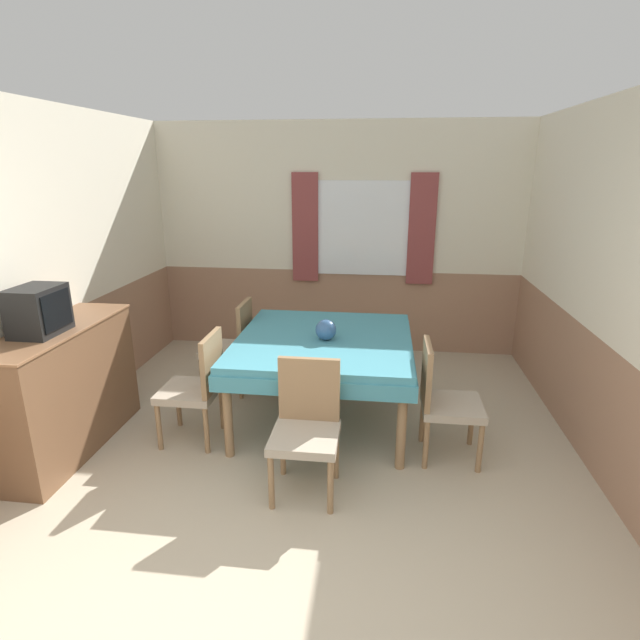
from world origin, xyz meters
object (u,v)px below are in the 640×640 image
(dining_table, at_px, (324,349))
(chair_left_far, at_px, (233,344))
(chair_head_near, at_px, (306,424))
(chair_right_near, at_px, (443,398))
(chair_left_near, at_px, (197,384))
(sideboard, at_px, (64,389))
(vase, at_px, (326,330))
(tv, at_px, (38,311))

(dining_table, distance_m, chair_left_far, 1.07)
(dining_table, height_order, chair_head_near, chair_head_near)
(dining_table, xyz_separation_m, chair_right_near, (0.94, -0.47, -0.17))
(chair_head_near, bearing_deg, chair_right_near, -151.60)
(chair_left_near, height_order, chair_head_near, same)
(sideboard, bearing_deg, chair_left_near, 14.48)
(sideboard, bearing_deg, dining_table, 20.79)
(chair_head_near, height_order, sideboard, sideboard)
(sideboard, xyz_separation_m, vase, (1.92, 0.66, 0.33))
(chair_right_near, xyz_separation_m, tv, (-2.85, -0.37, 0.68))
(chair_right_near, xyz_separation_m, vase, (-0.92, 0.42, 0.36))
(tv, bearing_deg, sideboard, 87.61)
(chair_head_near, xyz_separation_m, tv, (-1.91, 0.14, 0.68))
(chair_left_far, xyz_separation_m, vase, (0.97, -0.53, 0.36))
(chair_right_near, height_order, chair_head_near, same)
(tv, bearing_deg, chair_left_far, 53.89)
(dining_table, xyz_separation_m, tv, (-1.91, -0.85, 0.51))
(chair_head_near, xyz_separation_m, vase, (0.02, 0.93, 0.36))
(chair_left_near, distance_m, chair_right_near, 1.89)
(chair_left_far, bearing_deg, dining_table, -116.70)
(sideboard, bearing_deg, chair_head_near, -7.86)
(dining_table, xyz_separation_m, sideboard, (-1.90, -0.72, -0.15))
(vase, bearing_deg, chair_head_near, -91.40)
(chair_left_far, distance_m, sideboard, 1.53)
(chair_left_near, distance_m, chair_left_far, 0.95)
(chair_left_near, bearing_deg, vase, -66.73)
(chair_head_near, bearing_deg, tv, -4.14)
(chair_head_near, bearing_deg, sideboard, -7.86)
(dining_table, relative_size, tv, 4.27)
(chair_right_near, height_order, vase, vase)
(vase, bearing_deg, chair_left_near, -156.73)
(chair_left_far, height_order, sideboard, sideboard)
(vase, bearing_deg, dining_table, 111.09)
(chair_left_far, bearing_deg, sideboard, 141.30)
(chair_right_near, relative_size, tv, 2.46)
(chair_head_near, bearing_deg, vase, -91.40)
(chair_right_near, height_order, sideboard, sideboard)
(chair_left_far, xyz_separation_m, chair_head_near, (0.94, -1.46, 0.00))
(chair_left_far, relative_size, vase, 5.19)
(chair_left_near, height_order, chair_left_far, same)
(sideboard, distance_m, tv, 0.67)
(tv, bearing_deg, chair_head_near, -4.14)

